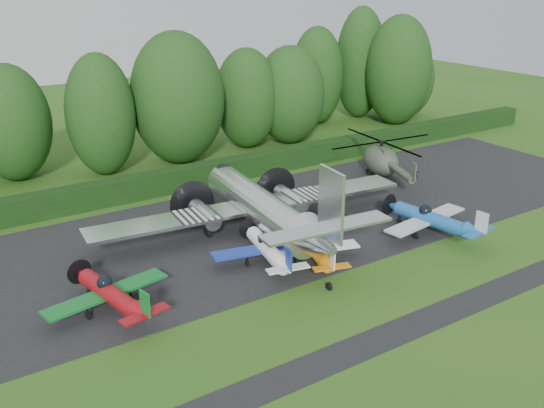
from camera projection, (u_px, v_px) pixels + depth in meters
ground at (331, 286)px, 37.35m from camera, size 160.00×160.00×0.00m
apron at (248, 231)px, 45.16m from camera, size 70.00×18.00×0.01m
taxiway_verge at (400, 331)px, 32.65m from camera, size 70.00×2.00×0.00m
hedgerow at (185, 189)px, 53.76m from camera, size 90.00×1.60×2.00m
transport_plane at (262, 207)px, 43.62m from camera, size 24.74×18.97×7.93m
light_plane_red at (111, 294)px, 34.06m from camera, size 7.41×7.79×2.85m
light_plane_white at (268, 249)px, 39.55m from camera, size 7.21×7.58×2.77m
light_plane_orange at (314, 250)px, 39.77m from camera, size 6.39×6.72×2.46m
light_plane_blue at (432, 219)px, 43.98m from camera, size 7.87×8.27×3.02m
helicopter at (381, 158)px, 56.15m from camera, size 10.84×12.69×3.49m
sign_board at (442, 129)px, 69.30m from camera, size 2.82×0.11×1.59m
tree_0 at (247, 99)px, 64.43m from camera, size 6.86×6.86×10.67m
tree_1 at (317, 76)px, 74.17m from camera, size 6.51×6.51×11.90m
tree_2 at (290, 95)px, 66.16m from camera, size 7.71×7.71×10.67m
tree_3 at (177, 98)px, 58.91m from camera, size 9.19×9.19×12.91m
tree_5 at (408, 80)px, 78.79m from camera, size 6.66×6.66×9.47m
tree_6 at (399, 71)px, 73.78m from camera, size 7.99×7.99×13.28m
tree_9 at (10, 123)px, 54.22m from camera, size 7.20×7.20×10.66m
tree_11 at (101, 115)px, 55.63m from camera, size 6.36×6.36×11.37m
tree_12 at (360, 63)px, 77.16m from camera, size 6.38×6.38×14.01m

